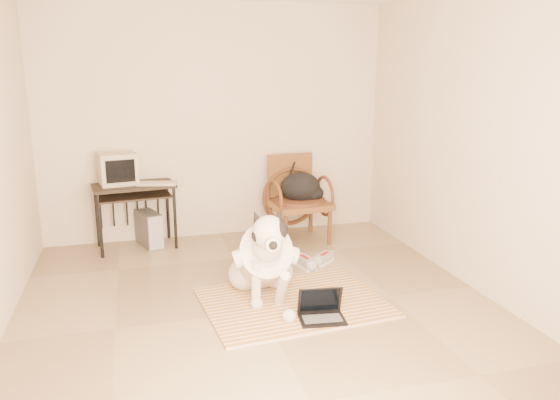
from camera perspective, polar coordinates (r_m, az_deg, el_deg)
name	(u,v)px	position (r m, az deg, el deg)	size (l,w,h in m)	color
floor	(262,311)	(4.65, -1.93, -11.56)	(4.50, 4.50, 0.00)	#8C7655
wall_back	(216,123)	(6.44, -6.70, 8.04)	(4.50, 4.50, 0.00)	beige
wall_front	(392,237)	(2.17, 11.63, -3.79)	(4.50, 4.50, 0.00)	beige
wall_right	(484,142)	(5.09, 20.55, 5.70)	(4.50, 4.50, 0.00)	beige
rug	(293,302)	(4.79, 1.41, -10.65)	(1.61, 1.29, 0.02)	#BF6F1A
dog	(264,259)	(4.79, -1.70, -6.16)	(0.60, 1.25, 0.90)	silver
laptop	(321,311)	(4.48, 4.32, -11.51)	(0.39, 0.30, 0.25)	black
computer_desk	(134,194)	(6.21, -14.99, 0.64)	(0.93, 0.59, 0.73)	black
crt_monitor	(118,168)	(6.24, -16.60, 3.18)	(0.44, 0.43, 0.35)	tan
desk_keyboard	(157,183)	(6.12, -12.71, 1.70)	(0.42, 0.16, 0.03)	tan
pc_tower	(149,229)	(6.35, -13.49, -2.96)	(0.30, 0.45, 0.39)	#4A4A4D
rattan_chair	(297,198)	(6.35, 1.81, 0.19)	(0.70, 0.68, 0.98)	brown
backpack	(302,188)	(6.32, 2.36, 1.24)	(0.50, 0.39, 0.35)	black
sneaker_left	(305,263)	(5.58, 2.67, -6.57)	(0.17, 0.32, 0.10)	white
sneaker_right	(324,259)	(5.71, 4.57, -6.15)	(0.28, 0.27, 0.10)	white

